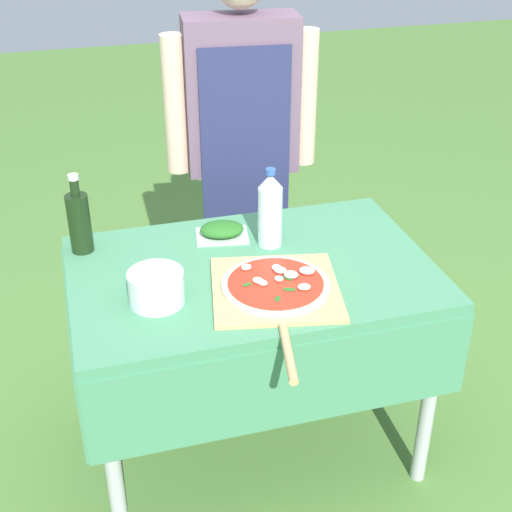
# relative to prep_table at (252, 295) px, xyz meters

# --- Properties ---
(ground_plane) EXTENTS (12.00, 12.00, 0.00)m
(ground_plane) POSITION_rel_prep_table_xyz_m (0.00, 0.00, -0.63)
(ground_plane) COLOR #517F38
(prep_table) EXTENTS (1.13, 0.74, 0.73)m
(prep_table) POSITION_rel_prep_table_xyz_m (0.00, 0.00, 0.00)
(prep_table) COLOR #478960
(prep_table) RESTS_ON ground
(person_cook) EXTENTS (0.58, 0.23, 1.54)m
(person_cook) POSITION_rel_prep_table_xyz_m (0.15, 0.69, 0.28)
(person_cook) COLOR #70604C
(person_cook) RESTS_ON ground
(pizza_on_peel) EXTENTS (0.43, 0.63, 0.05)m
(pizza_on_peel) POSITION_rel_prep_table_xyz_m (0.03, -0.15, 0.12)
(pizza_on_peel) COLOR tan
(pizza_on_peel) RESTS_ON prep_table
(oil_bottle) EXTENTS (0.07, 0.07, 0.26)m
(oil_bottle) POSITION_rel_prep_table_xyz_m (-0.49, 0.25, 0.21)
(oil_bottle) COLOR black
(oil_bottle) RESTS_ON prep_table
(water_bottle) EXTENTS (0.08, 0.08, 0.27)m
(water_bottle) POSITION_rel_prep_table_xyz_m (0.10, 0.13, 0.23)
(water_bottle) COLOR silver
(water_bottle) RESTS_ON prep_table
(herb_container) EXTENTS (0.19, 0.15, 0.05)m
(herb_container) POSITION_rel_prep_table_xyz_m (-0.04, 0.22, 0.13)
(herb_container) COLOR silver
(herb_container) RESTS_ON prep_table
(mixing_tub) EXTENTS (0.16, 0.16, 0.10)m
(mixing_tub) POSITION_rel_prep_table_xyz_m (-0.31, -0.11, 0.15)
(mixing_tub) COLOR silver
(mixing_tub) RESTS_ON prep_table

